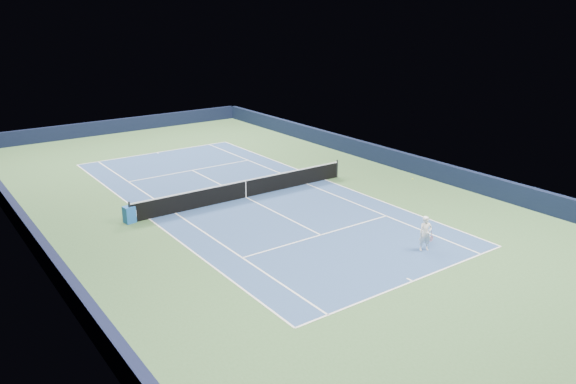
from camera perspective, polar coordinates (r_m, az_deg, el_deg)
ground at (r=30.21m, az=-4.30°, el=-0.56°), size 40.00×40.00×0.00m
wall_far at (r=47.59m, az=-17.01°, el=6.43°), size 22.00×0.35×1.10m
wall_right at (r=36.60m, az=10.29°, el=3.49°), size 0.35×40.00×1.10m
wall_left at (r=26.44m, az=-24.77°, el=-3.85°), size 0.35×40.00×1.10m
court_surface at (r=30.21m, az=-4.30°, el=-0.55°), size 10.97×23.77×0.01m
baseline_far at (r=40.43m, az=-13.19°, el=3.93°), size 10.97×0.08×0.00m
baseline_near at (r=21.74m, az=12.57°, el=-8.84°), size 10.97×0.08×0.00m
sideline_doubles_right at (r=33.24m, az=3.78°, el=1.26°), size 0.08×23.77×0.00m
sideline_doubles_left at (r=27.94m, az=-13.93°, el=-2.67°), size 0.08×23.77×0.00m
sideline_singles_right at (r=32.42m, az=1.91°, el=0.84°), size 0.08×23.77×0.00m
sideline_singles_left at (r=28.42m, az=-11.38°, el=-2.11°), size 0.08×23.77×0.00m
service_line_far at (r=35.59m, az=-9.71°, el=2.19°), size 8.23×0.08×0.00m
service_line_near at (r=25.31m, az=3.35°, el=-4.38°), size 8.23×0.08×0.00m
center_service_line at (r=30.21m, az=-4.30°, el=-0.54°), size 0.08×12.80×0.00m
center_mark_far at (r=40.30m, az=-13.10°, el=3.89°), size 0.08×0.30×0.00m
center_mark_near at (r=21.83m, az=12.27°, el=-8.70°), size 0.08×0.30×0.00m
tennis_net at (r=30.05m, az=-4.32°, el=0.35°), size 12.90×0.10×1.07m
sponsor_cube at (r=27.61m, az=-15.82°, el=-2.21°), size 0.58×0.52×0.81m
tennis_player at (r=24.17m, az=13.79°, el=-4.11°), size 0.78×1.31×2.91m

